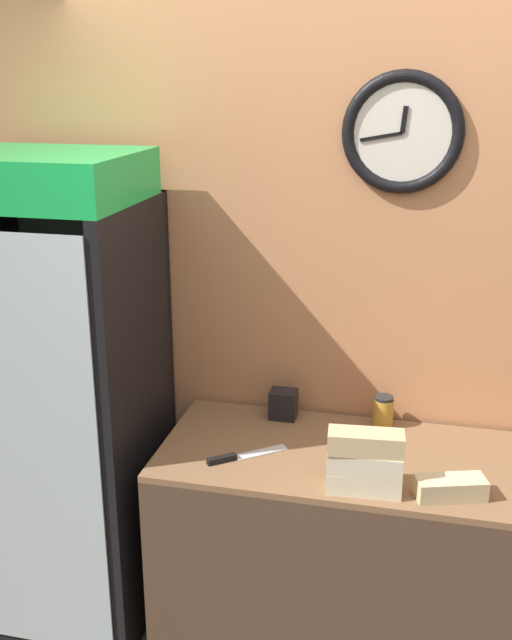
% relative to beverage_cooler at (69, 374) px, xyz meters
% --- Properties ---
extents(wall_back, '(5.20, 0.10, 2.70)m').
position_rel_beverage_cooler_xyz_m(wall_back, '(1.20, 0.34, 0.29)').
color(wall_back, tan).
rests_on(wall_back, ground_plane).
extents(prep_counter, '(1.53, 0.67, 0.87)m').
position_rel_beverage_cooler_xyz_m(prep_counter, '(1.20, -0.05, -0.63)').
color(prep_counter, '#4C3828').
rests_on(prep_counter, ground_plane).
extents(beverage_cooler, '(0.70, 0.67, 1.96)m').
position_rel_beverage_cooler_xyz_m(beverage_cooler, '(0.00, 0.00, 0.00)').
color(beverage_cooler, black).
rests_on(beverage_cooler, ground_plane).
extents(sandwich_stack_bottom, '(0.26, 0.11, 0.07)m').
position_rel_beverage_cooler_xyz_m(sandwich_stack_bottom, '(1.23, -0.29, -0.16)').
color(sandwich_stack_bottom, beige).
rests_on(sandwich_stack_bottom, prep_counter).
extents(sandwich_stack_middle, '(0.26, 0.11, 0.07)m').
position_rel_beverage_cooler_xyz_m(sandwich_stack_middle, '(1.23, -0.29, -0.08)').
color(sandwich_stack_middle, beige).
rests_on(sandwich_stack_middle, sandwich_stack_bottom).
extents(sandwich_stack_top, '(0.26, 0.12, 0.07)m').
position_rel_beverage_cooler_xyz_m(sandwich_stack_top, '(1.23, -0.29, -0.01)').
color(sandwich_stack_top, tan).
rests_on(sandwich_stack_top, sandwich_stack_middle).
extents(sandwich_flat_left, '(0.25, 0.16, 0.07)m').
position_rel_beverage_cooler_xyz_m(sandwich_flat_left, '(1.52, -0.26, -0.16)').
color(sandwich_flat_left, beige).
rests_on(sandwich_flat_left, prep_counter).
extents(chefs_knife, '(0.27, 0.23, 0.02)m').
position_rel_beverage_cooler_xyz_m(chefs_knife, '(0.75, -0.18, -0.19)').
color(chefs_knife, silver).
rests_on(chefs_knife, prep_counter).
extents(condiment_jar, '(0.08, 0.08, 0.13)m').
position_rel_beverage_cooler_xyz_m(condiment_jar, '(1.26, 0.22, -0.13)').
color(condiment_jar, gold).
rests_on(condiment_jar, prep_counter).
extents(napkin_dispenser, '(0.11, 0.09, 0.12)m').
position_rel_beverage_cooler_xyz_m(napkin_dispenser, '(0.85, 0.20, -0.13)').
color(napkin_dispenser, black).
rests_on(napkin_dispenser, prep_counter).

